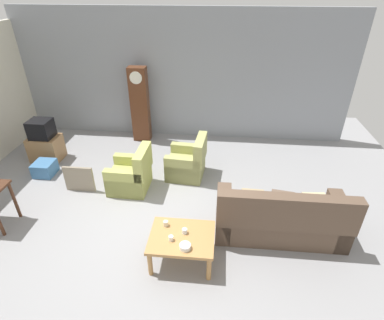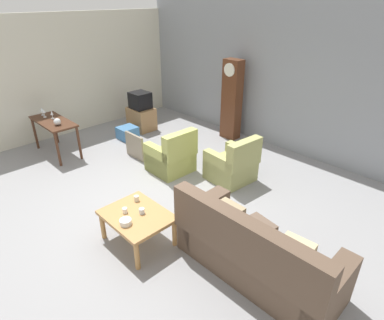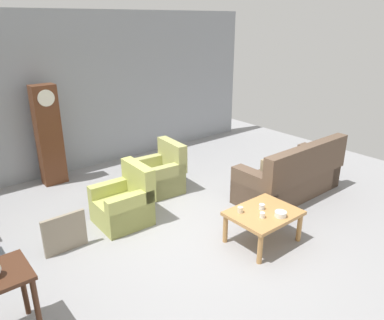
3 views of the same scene
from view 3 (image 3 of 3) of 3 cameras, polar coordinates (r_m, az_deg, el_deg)
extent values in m
plane|color=gray|center=(5.74, 0.89, -10.82)|extent=(10.40, 10.40, 0.00)
cube|color=gray|center=(8.11, -15.87, 10.04)|extent=(8.40, 0.16, 3.20)
cube|color=brown|center=(6.98, 14.46, -3.45)|extent=(2.10, 0.85, 0.44)
cube|color=brown|center=(6.60, 17.35, -0.30)|extent=(2.10, 0.21, 0.60)
cube|color=brown|center=(7.66, 18.73, -0.73)|extent=(0.24, 0.84, 0.68)
cube|color=brown|center=(6.26, 9.42, -4.75)|extent=(0.24, 0.84, 0.68)
cube|color=#C6B284|center=(7.23, 16.72, 0.60)|extent=(0.37, 0.15, 0.36)
cube|color=brown|center=(6.86, 14.43, -0.28)|extent=(0.37, 0.17, 0.36)
cube|color=#9E8966|center=(6.50, 11.88, -1.25)|extent=(0.36, 0.13, 0.36)
cube|color=tan|center=(5.96, -10.73, -7.74)|extent=(0.78, 0.78, 0.40)
cube|color=tan|center=(5.89, -8.27, -2.95)|extent=(0.20, 0.76, 0.52)
cube|color=tan|center=(6.15, -12.09, -5.83)|extent=(0.76, 0.18, 0.60)
cube|color=tan|center=(5.67, -9.39, -8.05)|extent=(0.76, 0.18, 0.60)
cube|color=tan|center=(6.91, -5.28, -3.27)|extent=(0.82, 0.82, 0.40)
cube|color=tan|center=(6.89, -3.09, 0.83)|extent=(0.24, 0.77, 0.52)
cube|color=tan|center=(7.11, -6.50, -1.72)|extent=(0.77, 0.22, 0.60)
cube|color=tan|center=(6.63, -4.03, -3.37)|extent=(0.77, 0.22, 0.60)
cube|color=#B27F47|center=(5.37, 10.96, -8.05)|extent=(0.96, 0.76, 0.05)
cylinder|color=#B27F47|center=(5.04, 10.41, -13.33)|extent=(0.07, 0.07, 0.43)
cylinder|color=#B27F47|center=(5.62, 16.18, -9.93)|extent=(0.07, 0.07, 0.43)
cylinder|color=#B27F47|center=(5.40, 5.15, -10.47)|extent=(0.07, 0.07, 0.43)
cylinder|color=#B27F47|center=(5.95, 11.09, -7.63)|extent=(0.07, 0.07, 0.43)
cylinder|color=#472819|center=(4.16, -22.64, -20.59)|extent=(0.06, 0.06, 0.75)
cylinder|color=#472819|center=(4.52, -24.53, -17.12)|extent=(0.06, 0.06, 0.75)
cube|color=#562D19|center=(7.49, -21.16, 3.50)|extent=(0.44, 0.28, 1.92)
cylinder|color=silver|center=(7.18, -21.52, 8.85)|extent=(0.30, 0.02, 0.30)
cube|color=gray|center=(5.45, -18.97, -10.60)|extent=(0.60, 0.05, 0.55)
cylinder|color=white|center=(5.19, 10.76, -8.32)|extent=(0.07, 0.07, 0.08)
cylinder|color=silver|center=(5.40, 10.69, -7.08)|extent=(0.08, 0.08, 0.08)
cylinder|color=beige|center=(5.27, 7.43, -7.59)|extent=(0.08, 0.08, 0.09)
cylinder|color=white|center=(5.27, 13.47, -8.08)|extent=(0.16, 0.16, 0.07)
camera|label=1|loc=(4.24, 60.05, 21.34)|focal=28.59mm
camera|label=2|loc=(6.92, 45.41, 16.65)|focal=30.11mm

